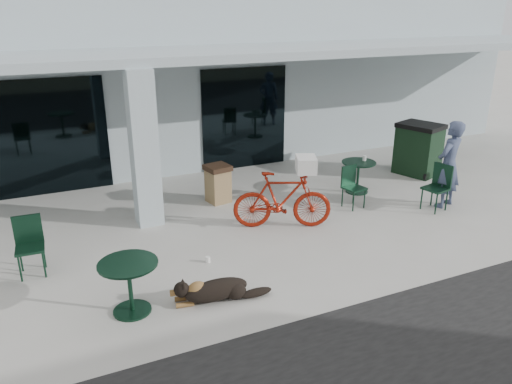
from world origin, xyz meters
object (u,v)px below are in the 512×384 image
bicycle (282,200)px  cafe_table_near (130,287)px  person (449,164)px  wheeled_bin (418,149)px  dog (217,289)px  cafe_chair_near (30,247)px  cafe_chair_far_b (435,188)px  cafe_table_far (358,177)px  cafe_chair_far_a (354,187)px  trash_receptacle (218,184)px

bicycle → cafe_table_near: bearing=140.4°
person → wheeled_bin: bearing=-134.9°
dog → cafe_chair_near: size_ratio=1.15×
cafe_table_near → cafe_chair_far_b: 6.90m
cafe_table_far → person: (1.25, -1.53, 0.59)m
cafe_chair_far_a → cafe_table_far: bearing=40.0°
cafe_chair_near → trash_receptacle: 4.35m
person → cafe_chair_far_a: bearing=-40.8°
cafe_chair_near → cafe_table_far: cafe_chair_near is taller
bicycle → wheeled_bin: wheeled_bin is taller
person → dog: bearing=-5.0°
person → trash_receptacle: 5.09m
dog → cafe_chair_far_b: 5.74m
dog → person: size_ratio=0.59×
bicycle → person: bearing=-74.0°
dog → cafe_chair_far_a: 4.63m
cafe_table_far → cafe_chair_far_a: size_ratio=0.87×
trash_receptacle → wheeled_bin: wheeled_bin is taller
cafe_chair_far_a → person: bearing=-31.6°
bicycle → cafe_table_far: bearing=-44.7°
cafe_chair_near → trash_receptacle: cafe_chair_near is taller
cafe_chair_near → cafe_chair_far_a: bearing=4.9°
cafe_table_near → cafe_chair_near: cafe_chair_near is taller
cafe_chair_near → cafe_table_far: bearing=10.7°
person → trash_receptacle: bearing=-46.2°
dog → cafe_table_near: size_ratio=1.34×
trash_receptacle → wheeled_bin: bearing=-3.1°
cafe_table_near → bicycle: bearing=27.2°
bicycle → trash_receptacle: (-0.68, 1.84, -0.15)m
cafe_table_near → cafe_chair_near: bearing=125.7°
cafe_table_near → cafe_chair_far_b: cafe_chair_far_b is taller
bicycle → wheeled_bin: bearing=-49.0°
bicycle → wheeled_bin: (4.82, 1.55, 0.09)m
cafe_chair_near → person: bearing=-0.8°
bicycle → cafe_chair_near: 4.64m
wheeled_bin → person: bearing=-135.4°
bicycle → person: size_ratio=1.01×
cafe_table_near → cafe_chair_near: 2.18m
cafe_chair_far_a → dog: bearing=-160.8°
dog → wheeled_bin: wheeled_bin is taller
cafe_chair_near → cafe_table_far: (7.21, 1.00, -0.12)m
bicycle → dog: bearing=155.9°
cafe_chair_far_a → wheeled_bin: (2.89, 1.27, 0.21)m
dog → cafe_chair_far_a: bearing=38.9°
wheeled_bin → cafe_chair_near: bearing=169.7°
dog → cafe_chair_far_b: bearing=23.9°
cafe_table_near → cafe_chair_far_b: (6.80, 1.16, 0.11)m
bicycle → cafe_chair_far_a: bicycle is taller
dog → cafe_table_near: cafe_table_near is taller
bicycle → cafe_chair_far_a: size_ratio=2.10×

